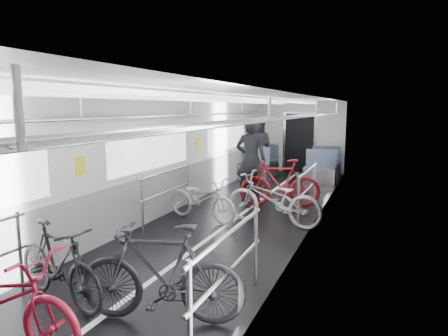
{
  "coord_description": "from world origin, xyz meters",
  "views": [
    {
      "loc": [
        2.67,
        -6.61,
        2.2
      ],
      "look_at": [
        0.0,
        0.05,
        1.12
      ],
      "focal_mm": 32.0,
      "sensor_mm": 36.0,
      "label": 1
    }
  ],
  "objects_px": {
    "bike_right_near": "(161,273)",
    "bike_aisle": "(258,186)",
    "bike_right_mid": "(273,199)",
    "bike_right_far": "(280,183)",
    "person_seated": "(259,147)",
    "bike_left_mid": "(58,264)",
    "bike_left_near": "(0,298)",
    "person_standing": "(251,160)",
    "bike_left_far": "(202,199)"
  },
  "relations": [
    {
      "from": "bike_right_near",
      "to": "person_standing",
      "type": "bearing_deg",
      "value": 173.81
    },
    {
      "from": "bike_left_far",
      "to": "bike_right_mid",
      "type": "relative_size",
      "value": 0.87
    },
    {
      "from": "bike_right_mid",
      "to": "bike_aisle",
      "type": "bearing_deg",
      "value": -146.92
    },
    {
      "from": "bike_left_far",
      "to": "bike_aisle",
      "type": "bearing_deg",
      "value": -3.39
    },
    {
      "from": "bike_right_far",
      "to": "person_seated",
      "type": "bearing_deg",
      "value": -173.58
    },
    {
      "from": "bike_left_near",
      "to": "bike_left_far",
      "type": "xyz_separation_m",
      "value": [
        -0.07,
        4.52,
        -0.05
      ]
    },
    {
      "from": "bike_left_mid",
      "to": "bike_right_near",
      "type": "relative_size",
      "value": 0.9
    },
    {
      "from": "bike_aisle",
      "to": "person_seated",
      "type": "height_order",
      "value": "person_seated"
    },
    {
      "from": "bike_right_near",
      "to": "bike_aisle",
      "type": "bearing_deg",
      "value": 171.76
    },
    {
      "from": "bike_right_mid",
      "to": "bike_right_far",
      "type": "bearing_deg",
      "value": -164.48
    },
    {
      "from": "bike_left_mid",
      "to": "bike_right_mid",
      "type": "distance_m",
      "value": 4.15
    },
    {
      "from": "bike_aisle",
      "to": "bike_right_near",
      "type": "bearing_deg",
      "value": -80.26
    },
    {
      "from": "bike_left_mid",
      "to": "bike_left_far",
      "type": "relative_size",
      "value": 0.96
    },
    {
      "from": "bike_right_near",
      "to": "bike_right_far",
      "type": "xyz_separation_m",
      "value": [
        -0.06,
        5.22,
        0.01
      ]
    },
    {
      "from": "bike_right_mid",
      "to": "person_seated",
      "type": "height_order",
      "value": "person_seated"
    },
    {
      "from": "bike_right_mid",
      "to": "bike_right_far",
      "type": "relative_size",
      "value": 1.05
    },
    {
      "from": "bike_right_near",
      "to": "bike_aisle",
      "type": "xyz_separation_m",
      "value": [
        -0.61,
        5.35,
        -0.12
      ]
    },
    {
      "from": "bike_right_mid",
      "to": "person_standing",
      "type": "relative_size",
      "value": 0.95
    },
    {
      "from": "bike_left_far",
      "to": "bike_right_far",
      "type": "bearing_deg",
      "value": -19.78
    },
    {
      "from": "bike_aisle",
      "to": "person_seated",
      "type": "distance_m",
      "value": 3.86
    },
    {
      "from": "person_standing",
      "to": "person_seated",
      "type": "distance_m",
      "value": 3.67
    },
    {
      "from": "bike_left_mid",
      "to": "bike_right_far",
      "type": "height_order",
      "value": "bike_right_far"
    },
    {
      "from": "bike_left_mid",
      "to": "bike_left_far",
      "type": "distance_m",
      "value": 3.68
    },
    {
      "from": "bike_left_near",
      "to": "bike_aisle",
      "type": "relative_size",
      "value": 1.18
    },
    {
      "from": "bike_left_far",
      "to": "bike_left_near",
      "type": "bearing_deg",
      "value": -163.77
    },
    {
      "from": "bike_right_mid",
      "to": "person_standing",
      "type": "height_order",
      "value": "person_standing"
    },
    {
      "from": "bike_left_mid",
      "to": "person_seated",
      "type": "xyz_separation_m",
      "value": [
        -0.45,
        9.12,
        0.48
      ]
    },
    {
      "from": "bike_left_far",
      "to": "bike_right_far",
      "type": "distance_m",
      "value": 2.01
    },
    {
      "from": "bike_left_near",
      "to": "person_seated",
      "type": "xyz_separation_m",
      "value": [
        -0.58,
        9.96,
        0.47
      ]
    },
    {
      "from": "bike_left_near",
      "to": "bike_left_far",
      "type": "distance_m",
      "value": 4.52
    },
    {
      "from": "bike_left_near",
      "to": "bike_right_near",
      "type": "xyz_separation_m",
      "value": [
        1.14,
        0.94,
        0.04
      ]
    },
    {
      "from": "bike_left_near",
      "to": "person_seated",
      "type": "height_order",
      "value": "person_seated"
    },
    {
      "from": "person_standing",
      "to": "bike_right_near",
      "type": "bearing_deg",
      "value": 92.83
    },
    {
      "from": "bike_left_far",
      "to": "person_seated",
      "type": "relative_size",
      "value": 0.86
    },
    {
      "from": "bike_right_mid",
      "to": "bike_aisle",
      "type": "xyz_separation_m",
      "value": [
        -0.77,
        1.56,
        -0.09
      ]
    },
    {
      "from": "bike_left_mid",
      "to": "person_seated",
      "type": "height_order",
      "value": "person_seated"
    },
    {
      "from": "bike_aisle",
      "to": "person_standing",
      "type": "xyz_separation_m",
      "value": [
        -0.21,
        0.1,
        0.58
      ]
    },
    {
      "from": "person_standing",
      "to": "bike_aisle",
      "type": "bearing_deg",
      "value": 148.81
    },
    {
      "from": "bike_aisle",
      "to": "person_standing",
      "type": "height_order",
      "value": "person_standing"
    },
    {
      "from": "bike_left_near",
      "to": "bike_right_mid",
      "type": "height_order",
      "value": "bike_right_mid"
    },
    {
      "from": "bike_right_far",
      "to": "bike_aisle",
      "type": "distance_m",
      "value": 0.58
    },
    {
      "from": "bike_left_mid",
      "to": "bike_aisle",
      "type": "height_order",
      "value": "bike_left_mid"
    },
    {
      "from": "bike_aisle",
      "to": "bike_left_mid",
      "type": "bearing_deg",
      "value": -93.61
    },
    {
      "from": "bike_left_near",
      "to": "bike_right_near",
      "type": "bearing_deg",
      "value": -51.24
    },
    {
      "from": "bike_left_far",
      "to": "bike_right_near",
      "type": "distance_m",
      "value": 3.77
    },
    {
      "from": "bike_right_near",
      "to": "bike_right_mid",
      "type": "relative_size",
      "value": 0.93
    },
    {
      "from": "bike_left_near",
      "to": "bike_right_far",
      "type": "relative_size",
      "value": 1.03
    },
    {
      "from": "bike_right_far",
      "to": "bike_left_far",
      "type": "bearing_deg",
      "value": -52.31
    },
    {
      "from": "bike_left_mid",
      "to": "bike_right_near",
      "type": "xyz_separation_m",
      "value": [
        1.27,
        0.1,
        0.05
      ]
    },
    {
      "from": "bike_left_mid",
      "to": "bike_right_mid",
      "type": "xyz_separation_m",
      "value": [
        1.43,
        3.9,
        0.02
      ]
    }
  ]
}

